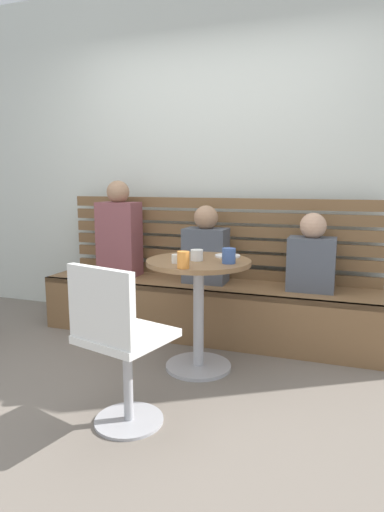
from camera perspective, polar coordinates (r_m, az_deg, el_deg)
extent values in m
plane|color=#70665B|center=(2.57, -6.75, -19.13)|extent=(8.00, 8.00, 0.00)
cube|color=silver|center=(3.79, 4.01, 12.97)|extent=(5.20, 0.10, 2.90)
cube|color=brown|center=(3.51, 1.85, -7.06)|extent=(2.70, 0.52, 0.44)
cube|color=brown|center=(3.24, 0.59, -4.84)|extent=(2.70, 0.04, 0.04)
cube|color=brown|center=(3.67, 3.00, -2.09)|extent=(2.65, 0.04, 0.09)
cube|color=brown|center=(3.65, 3.02, -0.14)|extent=(2.65, 0.04, 0.09)
cube|color=brown|center=(3.63, 3.03, 1.62)|extent=(2.65, 0.04, 0.09)
cube|color=brown|center=(3.62, 3.05, 3.40)|extent=(2.65, 0.04, 0.09)
cube|color=brown|center=(3.60, 3.07, 5.19)|extent=(2.65, 0.04, 0.09)
cube|color=brown|center=(3.60, 3.08, 6.99)|extent=(2.65, 0.04, 0.09)
cylinder|color=#ADADB2|center=(3.00, 0.85, -14.32)|extent=(0.44, 0.44, 0.02)
cylinder|color=#ADADB2|center=(2.88, 0.87, -7.85)|extent=(0.07, 0.07, 0.69)
cylinder|color=brown|center=(2.79, 0.89, -0.82)|extent=(0.68, 0.68, 0.03)
cylinder|color=#ADADB2|center=(2.44, -8.32, -20.66)|extent=(0.36, 0.36, 0.02)
cylinder|color=#ADADB2|center=(2.33, -8.45, -16.06)|extent=(0.05, 0.05, 0.45)
cube|color=white|center=(2.24, -8.61, -10.40)|extent=(0.49, 0.49, 0.04)
cube|color=white|center=(2.06, -11.98, -6.43)|extent=(0.40, 0.14, 0.36)
cube|color=brown|center=(3.74, -9.57, 2.22)|extent=(0.34, 0.22, 0.63)
sphere|color=#A37A5B|center=(3.71, -9.75, 8.35)|extent=(0.19, 0.19, 0.19)
cube|color=#4C515B|center=(3.44, 1.82, 0.07)|extent=(0.34, 0.22, 0.43)
sphere|color=#A37A5B|center=(3.40, 1.85, 5.10)|extent=(0.19, 0.19, 0.19)
cube|color=#4C515B|center=(3.30, 15.48, -1.04)|extent=(0.34, 0.22, 0.40)
sphere|color=tan|center=(3.26, 15.71, 3.86)|extent=(0.19, 0.19, 0.19)
cylinder|color=white|center=(2.76, 0.65, 0.12)|extent=(0.08, 0.08, 0.07)
cylinder|color=silver|center=(2.67, -2.12, -0.37)|extent=(0.06, 0.06, 0.05)
cylinder|color=orange|center=(2.51, -1.16, -0.50)|extent=(0.07, 0.07, 0.10)
cylinder|color=#3D5B9E|center=(2.67, 4.89, 0.03)|extent=(0.08, 0.08, 0.09)
cylinder|color=white|center=(2.91, 4.71, 0.03)|extent=(0.17, 0.17, 0.01)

